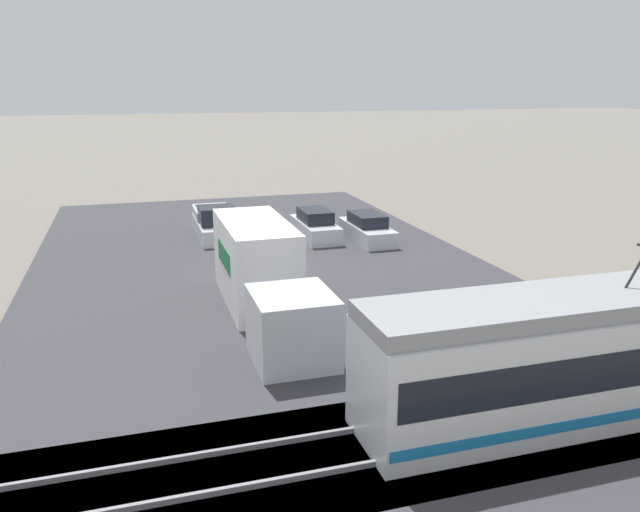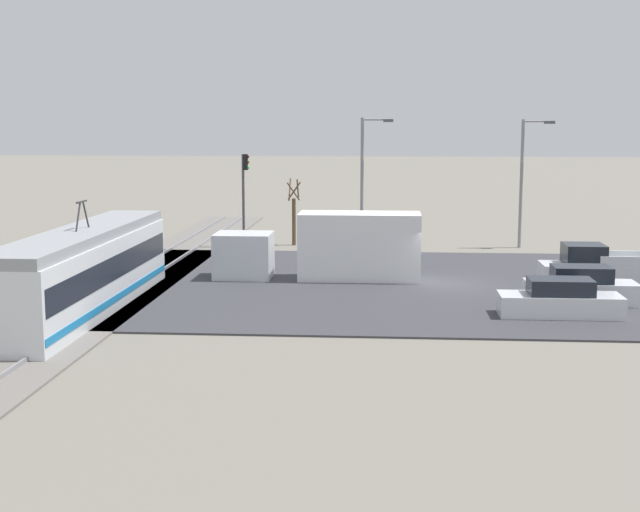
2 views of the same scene
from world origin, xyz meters
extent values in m
plane|color=slate|center=(0.00, 0.00, 0.00)|extent=(320.00, 320.00, 0.00)
cube|color=#38383D|center=(0.00, 0.00, 0.04)|extent=(20.82, 38.32, 0.08)
cube|color=slate|center=(0.00, 14.81, 0.04)|extent=(57.80, 4.40, 0.08)
cube|color=gray|center=(0.00, 14.09, 0.15)|extent=(56.65, 0.10, 0.14)
cube|color=gray|center=(0.00, 15.53, 0.15)|extent=(56.65, 0.10, 0.14)
cube|color=silver|center=(-6.87, 14.81, 1.52)|extent=(15.40, 2.61, 2.87)
cube|color=#1970AD|center=(-6.87, 14.81, 0.63)|extent=(15.24, 2.65, 0.27)
cylinder|color=#2D2D33|center=(-6.42, 14.81, 3.91)|extent=(0.66, 0.07, 1.15)
cube|color=silver|center=(1.21, 9.67, 1.17)|extent=(2.41, 2.73, 2.18)
cube|color=white|center=(1.21, 4.05, 1.68)|extent=(2.41, 5.80, 3.20)
cube|color=#196B38|center=(2.42, 4.05, 2.00)|extent=(0.02, 2.90, 0.80)
cube|color=silver|center=(1.26, -7.32, 0.51)|extent=(2.08, 5.47, 0.86)
cube|color=black|center=(1.26, -6.56, 1.41)|extent=(1.91, 1.86, 0.94)
cube|color=silver|center=(2.21, -8.47, 1.20)|extent=(0.12, 2.74, 0.50)
cube|color=silver|center=(0.30, -8.47, 1.20)|extent=(0.12, 2.74, 0.50)
cube|color=silver|center=(1.26, -9.95, 1.20)|extent=(1.91, 0.22, 0.50)
cube|color=red|center=(2.07, -10.04, 0.77)|extent=(0.14, 0.04, 0.18)
cube|color=silver|center=(-3.94, -5.35, 0.53)|extent=(1.75, 4.57, 0.91)
cube|color=black|center=(-3.94, -5.35, 1.32)|extent=(1.51, 2.38, 0.67)
cube|color=silver|center=(-6.49, -4.02, 0.51)|extent=(1.74, 4.71, 0.85)
cube|color=black|center=(-6.49, -4.02, 1.24)|extent=(1.50, 2.45, 0.62)
camera|label=1|loc=(5.52, 26.79, 8.30)|focal=35.00mm
camera|label=2|loc=(-41.16, 2.78, 7.57)|focal=50.00mm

